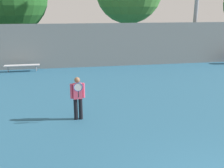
{
  "coord_description": "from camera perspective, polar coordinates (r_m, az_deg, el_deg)",
  "views": [
    {
      "loc": [
        -3.27,
        -3.56,
        3.89
      ],
      "look_at": [
        -1.46,
        6.54,
        0.92
      ],
      "focal_mm": 42.0,
      "sensor_mm": 36.0,
      "label": 1
    }
  ],
  "objects": [
    {
      "name": "tennis_player",
      "position": [
        9.4,
        -7.46,
        -2.67
      ],
      "size": [
        0.52,
        0.41,
        1.58
      ],
      "rotation": [
        0.0,
        0.0,
        0.06
      ],
      "color": "black",
      "rests_on": "ground_plane"
    },
    {
      "name": "back_fence",
      "position": [
        18.16,
        0.3,
        8.5
      ],
      "size": [
        33.7,
        0.06,
        2.94
      ],
      "color": "gray",
      "rests_on": "ground_plane"
    },
    {
      "name": "bench_courtside_far",
      "position": [
        17.59,
        -19.03,
        3.83
      ],
      "size": [
        2.15,
        0.4,
        0.44
      ],
      "color": "silver",
      "rests_on": "ground_plane"
    }
  ]
}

